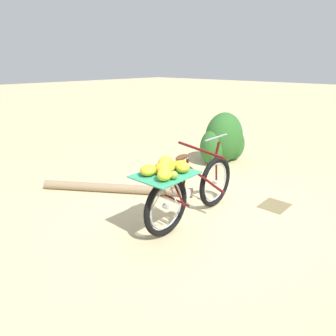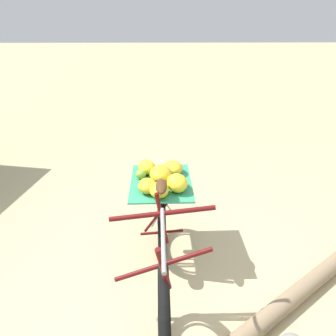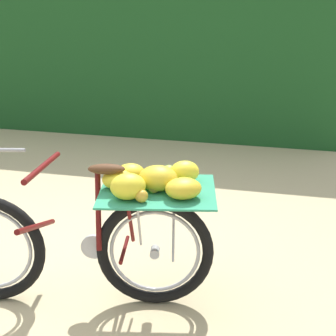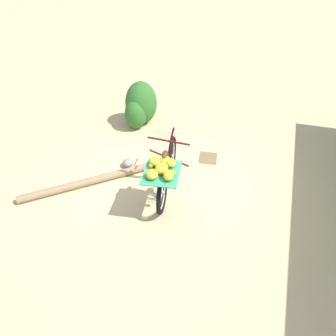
% 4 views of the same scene
% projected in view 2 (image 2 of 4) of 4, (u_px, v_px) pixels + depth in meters
% --- Properties ---
extents(ground_plane, '(60.00, 60.00, 0.00)m').
position_uv_depth(ground_plane, '(141.00, 316.00, 2.30)').
color(ground_plane, '#C6B284').
extents(bicycle, '(1.78, 0.71, 1.03)m').
position_uv_depth(bicycle, '(162.00, 234.00, 2.39)').
color(bicycle, black).
rests_on(bicycle, ground_plane).
extents(fallen_log, '(1.49, 2.09, 0.14)m').
position_uv_depth(fallen_log, '(323.00, 272.00, 2.60)').
color(fallen_log, '#937A5B').
rests_on(fallen_log, ground_plane).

